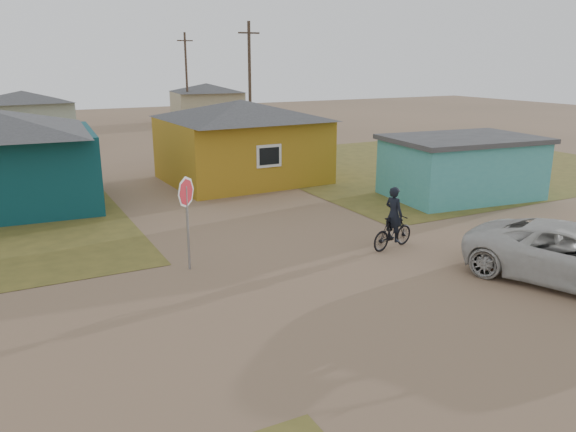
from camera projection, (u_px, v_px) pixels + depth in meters
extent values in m
plane|color=#81634A|center=(366.00, 288.00, 14.59)|extent=(120.00, 120.00, 0.00)
cube|color=brown|center=(436.00, 164.00, 31.93)|extent=(20.00, 18.00, 0.00)
cube|color=#A67919|center=(242.00, 150.00, 27.25)|extent=(7.21, 6.24, 3.00)
pyramid|color=#333436|center=(241.00, 109.00, 26.73)|extent=(7.72, 6.76, 0.90)
cube|color=silver|center=(269.00, 156.00, 24.63)|extent=(1.20, 0.06, 1.00)
cube|color=black|center=(269.00, 156.00, 24.60)|extent=(0.95, 0.04, 0.75)
cube|color=teal|center=(461.00, 169.00, 24.05)|extent=(6.39, 4.61, 2.40)
cube|color=#333436|center=(464.00, 139.00, 23.70)|extent=(6.71, 4.93, 0.20)
cube|color=#98A48D|center=(25.00, 122.00, 40.57)|extent=(6.49, 5.60, 2.80)
pyramid|color=#333436|center=(22.00, 96.00, 40.08)|extent=(7.04, 6.15, 0.80)
cube|color=tan|center=(207.00, 107.00, 52.82)|extent=(6.41, 5.50, 2.80)
pyramid|color=#333436|center=(206.00, 88.00, 52.33)|extent=(6.95, 6.05, 0.80)
cylinder|color=#423227|center=(250.00, 88.00, 35.19)|extent=(0.20, 0.20, 8.00)
cube|color=#423227|center=(249.00, 33.00, 34.30)|extent=(1.40, 0.10, 0.10)
cylinder|color=#423227|center=(187.00, 80.00, 49.30)|extent=(0.20, 0.20, 8.00)
cube|color=#423227|center=(185.00, 41.00, 48.41)|extent=(1.40, 0.10, 0.10)
cylinder|color=gray|center=(188.00, 228.00, 15.60)|extent=(0.07, 0.07, 2.41)
imported|color=black|center=(393.00, 232.00, 17.54)|extent=(1.82, 0.85, 1.05)
imported|color=black|center=(394.00, 214.00, 17.38)|extent=(0.54, 0.70, 1.73)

